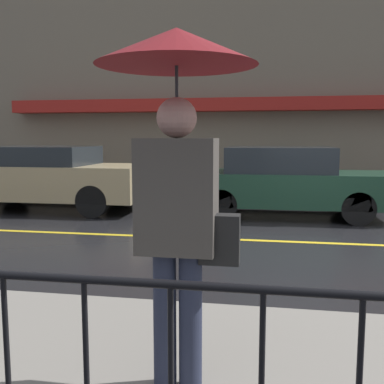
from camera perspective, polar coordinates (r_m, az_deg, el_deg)
The scene contains 7 objects.
ground_plane at distance 7.63m, azimuth 16.29°, elevation -6.25°, with size 80.00×80.00×0.00m, color black.
sidewalk_far at distance 11.90m, azimuth 14.02°, elevation -1.15°, with size 28.00×2.13×0.14m.
lane_marking at distance 7.63m, azimuth 16.30°, elevation -6.22°, with size 25.20×0.12×0.01m.
building_storefront at distance 13.08m, azimuth 14.08°, elevation 13.97°, with size 28.00×0.85×6.78m.
pedestrian at distance 2.68m, azimuth -1.81°, elevation 8.47°, with size 0.95×0.95×2.20m.
car_tan at distance 11.11m, azimuth -17.87°, elevation 1.88°, with size 4.59×1.93×1.50m.
car_dark_green at distance 9.84m, azimuth 11.75°, elevation 1.33°, with size 4.30×1.74×1.50m.
Camera 1 is at (-0.87, -7.39, 1.71)m, focal length 42.00 mm.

